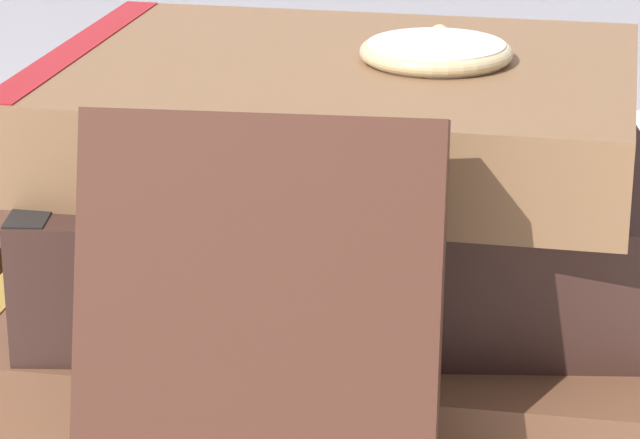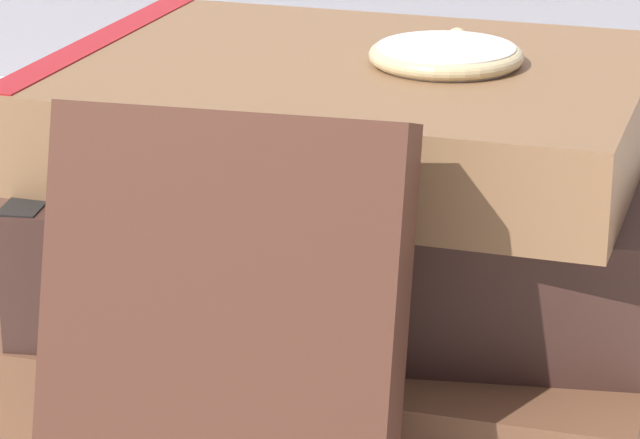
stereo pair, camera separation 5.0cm
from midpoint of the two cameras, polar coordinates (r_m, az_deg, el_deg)
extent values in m
cube|color=brown|center=(0.51, -2.73, -4.94)|extent=(0.23, 0.17, 0.05)
cube|color=olive|center=(0.55, -13.40, -3.98)|extent=(0.02, 0.16, 0.05)
cube|color=#331E19|center=(0.50, -1.69, 0.03)|extent=(0.21, 0.16, 0.04)
cube|color=black|center=(0.52, -12.09, 0.14)|extent=(0.02, 0.14, 0.04)
cube|color=brown|center=(0.49, -2.24, 4.18)|extent=(0.20, 0.16, 0.03)
cube|color=maroon|center=(0.52, -11.80, 4.62)|extent=(0.02, 0.14, 0.03)
cube|color=#422319|center=(0.40, -5.95, -5.76)|extent=(0.09, 0.06, 0.14)
cylinder|color=silver|center=(0.49, 1.44, 6.28)|extent=(0.04, 0.04, 0.01)
torus|color=tan|center=(0.49, 1.44, 6.28)|extent=(0.05, 0.05, 0.01)
sphere|color=tan|center=(0.51, 1.70, 6.93)|extent=(0.01, 0.01, 0.01)
torus|color=#4C3828|center=(0.64, -4.55, -1.95)|extent=(0.05, 0.05, 0.00)
torus|color=#4C3828|center=(0.63, 0.10, -1.98)|extent=(0.05, 0.05, 0.00)
cylinder|color=#4C3828|center=(0.64, -2.23, -1.96)|extent=(0.02, 0.00, 0.00)
camera|label=1|loc=(0.03, -93.03, -1.12)|focal=85.00mm
camera|label=2|loc=(0.03, 86.97, 1.12)|focal=85.00mm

